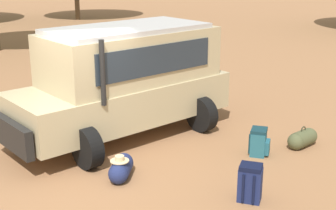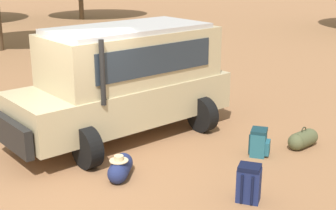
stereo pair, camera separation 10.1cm
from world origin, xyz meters
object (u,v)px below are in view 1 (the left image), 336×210
object	(u,v)px
backpack_beside_front_wheel	(259,142)
backpack_cluster_center	(250,183)
duffel_bag_low_black_case	(121,168)
duffel_bag_soft_canvas	(302,139)
safari_vehicle	(126,79)

from	to	relation	value
backpack_beside_front_wheel	backpack_cluster_center	bearing A→B (deg)	-123.71
backpack_cluster_center	duffel_bag_low_black_case	bearing A→B (deg)	140.37
backpack_cluster_center	duffel_bag_soft_canvas	size ratio (longest dim) A/B	0.80
safari_vehicle	duffel_bag_low_black_case	size ratio (longest dim) A/B	6.70
safari_vehicle	duffel_bag_low_black_case	bearing A→B (deg)	-106.91
backpack_cluster_center	duffel_bag_low_black_case	distance (m)	2.36
backpack_beside_front_wheel	duffel_bag_soft_canvas	xyz separation A→B (m)	(1.09, 0.08, -0.09)
safari_vehicle	backpack_cluster_center	size ratio (longest dim) A/B	8.46
duffel_bag_soft_canvas	duffel_bag_low_black_case	bearing A→B (deg)	-177.29
backpack_cluster_center	safari_vehicle	bearing A→B (deg)	107.82
backpack_beside_front_wheel	duffel_bag_soft_canvas	distance (m)	1.09
backpack_beside_front_wheel	duffel_bag_low_black_case	distance (m)	2.89
safari_vehicle	duffel_bag_soft_canvas	distance (m)	4.01
safari_vehicle	duffel_bag_low_black_case	distance (m)	2.48
safari_vehicle	duffel_bag_soft_canvas	size ratio (longest dim) A/B	6.78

